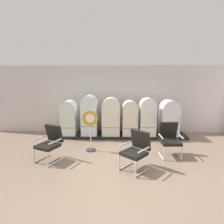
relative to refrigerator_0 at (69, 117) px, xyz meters
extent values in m
cube|color=#806956|center=(2.01, -2.92, -0.86)|extent=(12.00, 10.00, 0.05)
cube|color=silver|center=(2.01, 0.74, 0.60)|extent=(11.76, 0.12, 2.86)
cube|color=#47443F|center=(2.01, 0.74, 1.68)|extent=(11.76, 0.07, 0.06)
cube|color=black|center=(2.01, 0.11, -0.78)|extent=(5.31, 0.95, 0.10)
cube|color=silver|center=(0.00, 0.00, -0.19)|extent=(0.58, 0.66, 1.08)
cylinder|color=silver|center=(0.00, 0.00, 0.35)|extent=(0.58, 0.64, 0.58)
cube|color=#383838|center=(0.00, -0.33, -0.38)|extent=(0.54, 0.01, 0.01)
cylinder|color=silver|center=(-0.23, -0.34, -0.06)|extent=(0.02, 0.02, 0.28)
cube|color=white|center=(0.82, 0.02, -0.09)|extent=(0.62, 0.69, 1.26)
cylinder|color=white|center=(0.82, 0.02, 0.54)|extent=(0.62, 0.67, 0.62)
cube|color=#383838|center=(0.82, -0.33, -0.32)|extent=(0.57, 0.01, 0.01)
cylinder|color=silver|center=(1.07, -0.34, 0.06)|extent=(0.02, 0.02, 0.28)
cube|color=silver|center=(1.67, 0.00, -0.16)|extent=(0.69, 0.65, 1.14)
cylinder|color=silver|center=(1.67, 0.00, 0.41)|extent=(0.69, 0.64, 0.69)
cube|color=#383838|center=(1.67, -0.33, -0.36)|extent=(0.64, 0.01, 0.01)
cylinder|color=silver|center=(1.96, -0.34, -0.02)|extent=(0.02, 0.02, 0.28)
cube|color=silver|center=(2.42, -0.02, -0.18)|extent=(0.59, 0.61, 1.09)
cylinder|color=silver|center=(2.42, -0.02, 0.36)|extent=(0.59, 0.60, 0.59)
cube|color=#383838|center=(2.42, -0.33, -0.38)|extent=(0.54, 0.01, 0.01)
cylinder|color=silver|center=(2.65, -0.34, -0.05)|extent=(0.02, 0.02, 0.28)
cube|color=white|center=(3.11, -0.03, -0.14)|extent=(0.61, 0.60, 1.17)
cylinder|color=white|center=(3.11, -0.03, 0.45)|extent=(0.61, 0.59, 0.61)
cube|color=#383838|center=(3.11, -0.33, -0.35)|extent=(0.56, 0.01, 0.01)
cylinder|color=silver|center=(3.35, -0.34, 0.00)|extent=(0.02, 0.02, 0.28)
cube|color=white|center=(3.97, 0.00, -0.20)|extent=(0.69, 0.65, 1.05)
cylinder|color=white|center=(3.97, 0.00, 0.33)|extent=(0.69, 0.64, 0.69)
cube|color=#383838|center=(3.97, -0.33, -0.39)|extent=(0.63, 0.01, 0.01)
cylinder|color=silver|center=(4.25, -0.34, -0.07)|extent=(0.02, 0.02, 0.28)
cylinder|color=silver|center=(-0.31, -2.13, -0.81)|extent=(0.29, 0.54, 0.04)
cylinder|color=silver|center=(-0.43, -2.37, -0.61)|extent=(0.05, 0.05, 0.40)
cylinder|color=silver|center=(0.16, -2.35, -0.81)|extent=(0.29, 0.54, 0.04)
cylinder|color=silver|center=(0.04, -2.60, -0.61)|extent=(0.05, 0.05, 0.40)
cube|color=black|center=(-0.08, -2.24, -0.37)|extent=(0.73, 0.72, 0.09)
cube|color=black|center=(0.05, -1.99, -0.06)|extent=(0.58, 0.40, 0.52)
cylinder|color=silver|center=(-0.34, -2.11, -0.18)|extent=(0.24, 0.44, 0.04)
cylinder|color=silver|center=(0.19, -2.37, -0.18)|extent=(0.24, 0.44, 0.04)
cylinder|color=silver|center=(3.25, -1.86, -0.81)|extent=(0.06, 0.58, 0.04)
cylinder|color=silver|center=(3.26, -2.13, -0.61)|extent=(0.04, 0.04, 0.40)
cylinder|color=silver|center=(3.77, -1.84, -0.81)|extent=(0.06, 0.58, 0.04)
cylinder|color=silver|center=(3.77, -2.11, -0.61)|extent=(0.04, 0.04, 0.40)
cube|color=black|center=(3.51, -1.85, -0.37)|extent=(0.57, 0.54, 0.09)
cube|color=black|center=(3.50, -1.57, -0.06)|extent=(0.56, 0.19, 0.52)
cylinder|color=silver|center=(3.21, -1.86, -0.18)|extent=(0.05, 0.48, 0.04)
cylinder|color=silver|center=(3.80, -1.84, -0.18)|extent=(0.05, 0.48, 0.04)
cylinder|color=silver|center=(2.14, -2.54, -0.81)|extent=(0.42, 0.46, 0.04)
cylinder|color=silver|center=(1.96, -2.74, -0.61)|extent=(0.06, 0.06, 0.40)
cylinder|color=silver|center=(2.52, -2.89, -0.81)|extent=(0.42, 0.46, 0.04)
cylinder|color=silver|center=(2.34, -3.09, -0.61)|extent=(0.06, 0.06, 0.40)
cube|color=black|center=(2.33, -2.71, -0.37)|extent=(0.77, 0.77, 0.09)
cube|color=black|center=(2.52, -2.51, -0.06)|extent=(0.53, 0.51, 0.52)
cylinder|color=silver|center=(2.11, -2.51, -0.18)|extent=(0.35, 0.38, 0.04)
cylinder|color=silver|center=(2.55, -2.91, -0.18)|extent=(0.35, 0.38, 0.04)
cylinder|color=#2D2D30|center=(1.04, -1.42, -0.82)|extent=(0.32, 0.32, 0.03)
cylinder|color=silver|center=(1.04, -1.42, -0.27)|extent=(0.04, 0.04, 1.07)
cylinder|color=#C08B28|center=(1.04, -1.45, 0.27)|extent=(0.51, 0.02, 0.51)
cylinder|color=white|center=(1.04, -1.46, 0.27)|extent=(0.28, 0.00, 0.28)
camera|label=1|loc=(1.86, -7.22, 1.59)|focal=29.93mm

